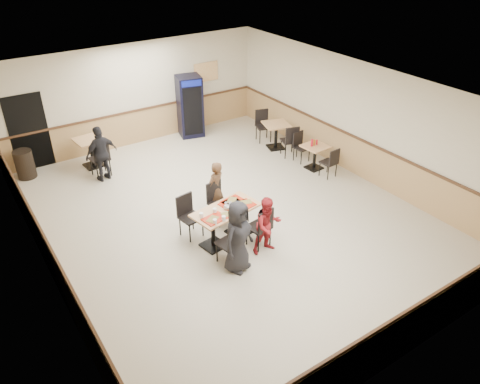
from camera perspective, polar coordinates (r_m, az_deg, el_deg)
ground at (r=10.98m, az=-1.56°, el=-2.82°), size 10.00×10.00×0.00m
room_shell at (r=13.42m, az=-1.05°, el=6.59°), size 10.00×10.00×10.00m
main_table at (r=9.91m, az=-1.72°, el=-3.35°), size 1.54×0.94×0.77m
main_chairs at (r=9.89m, az=-1.94°, el=-3.58°), size 1.53×1.87×0.98m
diner_woman_left at (r=8.98m, az=-0.26°, el=-5.47°), size 0.87×0.73×1.52m
diner_woman_right at (r=9.52m, az=3.40°, el=-4.08°), size 0.65×0.52×1.27m
diner_man_opposite at (r=10.63m, az=-2.97°, el=0.30°), size 0.58×0.48×1.37m
lone_diner at (r=12.63m, az=-16.52°, el=4.50°), size 0.93×0.52×1.50m
tabletop_clutter at (r=9.74m, az=-1.49°, el=-2.01°), size 1.28×0.76×0.12m
side_table_near at (r=12.97m, az=9.12°, el=4.66°), size 0.68×0.68×0.68m
side_table_near_chair_south at (r=12.63m, az=10.75°, el=3.65°), size 0.42×0.42×0.86m
side_table_near_chair_north at (r=13.33m, az=7.55°, el=5.45°), size 0.42×0.42×0.86m
side_table_far at (r=14.02m, az=4.42°, el=7.31°), size 0.90×0.90×0.78m
side_table_far_chair_south at (r=13.60m, az=6.02°, el=6.34°), size 0.57×0.57×0.98m
side_table_far_chair_north at (r=14.48m, az=2.90°, el=8.04°), size 0.57×0.57×0.98m
condiment_caddy at (r=12.85m, az=8.98°, el=5.98°), size 0.23×0.06×0.20m
back_table at (r=13.53m, az=-17.70°, el=5.12°), size 0.83×0.83×0.82m
back_table_chair_lone at (r=12.97m, az=-16.77°, el=4.01°), size 0.52×0.52×1.04m
pepsi_cooler at (r=14.83m, az=-6.13°, el=10.36°), size 0.87×0.87×1.90m
trash_bin at (r=13.63m, az=-24.76°, el=3.09°), size 0.49×0.49×0.77m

